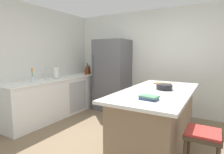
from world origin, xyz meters
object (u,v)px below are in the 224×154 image
at_px(vinegar_bottle, 88,71).
at_px(flower_vase, 32,78).
at_px(syrup_bottle, 89,70).
at_px(paper_towel_roll, 56,73).
at_px(kitchen_island, 157,119).
at_px(whiskey_bottle, 87,70).
at_px(mixing_bowl, 164,87).
at_px(hot_sauce_bottle, 85,72).
at_px(bar_stool, 203,142).
at_px(cutting_board, 162,84).
at_px(refrigerator, 112,75).
at_px(cookbook_stack, 149,98).
at_px(sink_faucet, 46,73).

bearing_deg(vinegar_bottle, flower_vase, -92.47).
bearing_deg(syrup_bottle, vinegar_bottle, -65.61).
bearing_deg(paper_towel_roll, flower_vase, -90.84).
relative_size(kitchen_island, whiskey_bottle, 6.61).
relative_size(syrup_bottle, mixing_bowl, 1.05).
bearing_deg(hot_sauce_bottle, mixing_bowl, -25.42).
bearing_deg(kitchen_island, whiskey_bottle, 149.45).
bearing_deg(bar_stool, cutting_board, 121.66).
bearing_deg(refrigerator, hot_sauce_bottle, -171.55).
distance_m(paper_towel_roll, cookbook_stack, 2.77).
bearing_deg(flower_vase, syrup_bottle, 90.17).
relative_size(whiskey_bottle, cookbook_stack, 1.30).
xyz_separation_m(sink_faucet, paper_towel_roll, (0.06, 0.25, -0.02)).
height_order(refrigerator, sink_faucet, refrigerator).
height_order(whiskey_bottle, hot_sauce_bottle, whiskey_bottle).
bearing_deg(syrup_bottle, paper_towel_roll, -89.34).
height_order(vinegar_bottle, mixing_bowl, vinegar_bottle).
xyz_separation_m(flower_vase, cutting_board, (2.44, 0.97, -0.06)).
distance_m(flower_vase, whiskey_bottle, 1.85).
distance_m(cookbook_stack, cutting_board, 1.27).
height_order(kitchen_island, syrup_bottle, syrup_bottle).
distance_m(bar_stool, paper_towel_roll, 3.39).
height_order(refrigerator, cutting_board, refrigerator).
xyz_separation_m(bar_stool, whiskey_bottle, (-3.24, 2.15, 0.49)).
bearing_deg(cookbook_stack, mixing_bowl, 90.12).
distance_m(kitchen_island, mixing_bowl, 0.52).
distance_m(refrigerator, syrup_bottle, 0.92).
height_order(refrigerator, mixing_bowl, refrigerator).
height_order(flower_vase, mixing_bowl, flower_vase).
xyz_separation_m(whiskey_bottle, cookbook_stack, (2.63, -2.13, -0.08)).
distance_m(sink_faucet, cutting_board, 2.56).
xyz_separation_m(paper_towel_roll, whiskey_bottle, (-0.02, 1.21, -0.01)).
bearing_deg(refrigerator, cookbook_stack, -50.17).
relative_size(kitchen_island, sink_faucet, 6.87).
distance_m(refrigerator, bar_stool, 3.15).
xyz_separation_m(bar_stool, cutting_board, (-0.78, 1.27, 0.39)).
xyz_separation_m(flower_vase, cookbook_stack, (2.62, -0.28, -0.04)).
height_order(bar_stool, paper_towel_roll, paper_towel_roll).
xyz_separation_m(syrup_bottle, whiskey_bottle, (-0.01, -0.09, 0.02)).
bearing_deg(flower_vase, cutting_board, 21.75).
bearing_deg(sink_faucet, hot_sauce_bottle, 84.76).
height_order(vinegar_bottle, cookbook_stack, vinegar_bottle).
xyz_separation_m(syrup_bottle, mixing_bowl, (2.62, -1.49, -0.04)).
distance_m(syrup_bottle, hot_sauce_bottle, 0.29).
height_order(flower_vase, cutting_board, flower_vase).
height_order(bar_stool, syrup_bottle, syrup_bottle).
height_order(refrigerator, bar_stool, refrigerator).
height_order(refrigerator, paper_towel_roll, refrigerator).
distance_m(vinegar_bottle, mixing_bowl, 2.85).
distance_m(bar_stool, syrup_bottle, 3.96).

